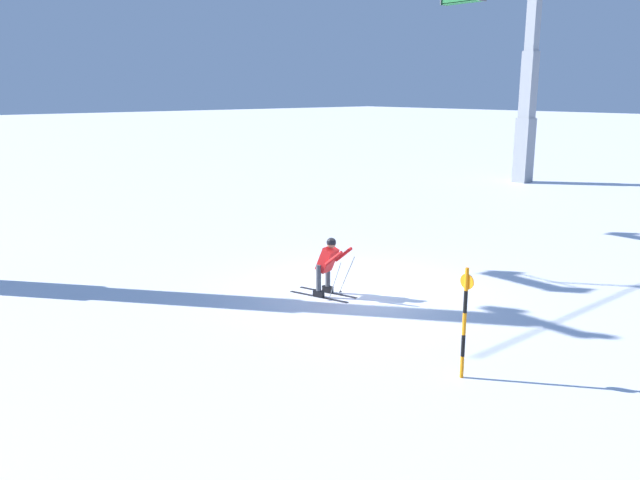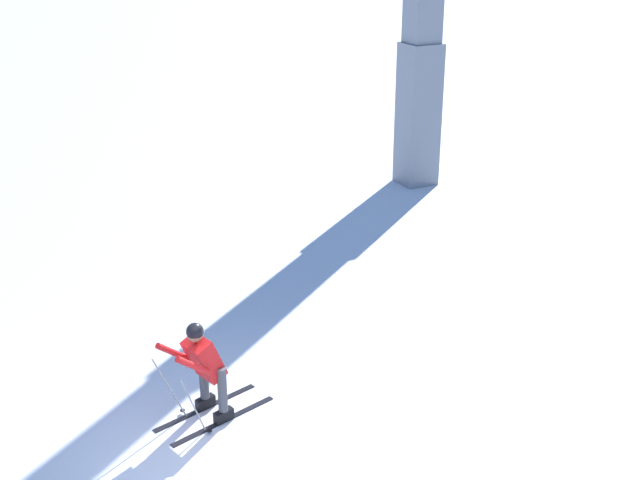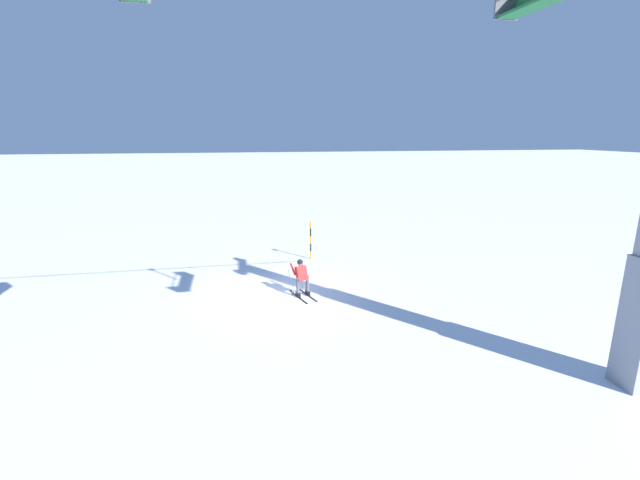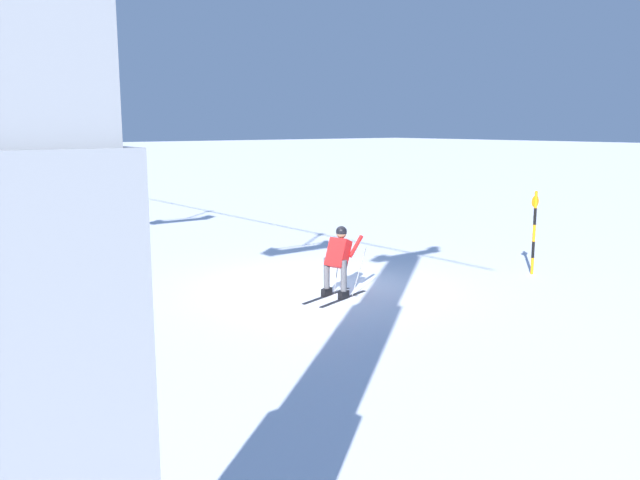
# 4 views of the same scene
# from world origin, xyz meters

# --- Properties ---
(ground_plane) EXTENTS (260.00, 260.00, 0.00)m
(ground_plane) POSITION_xyz_m (0.00, 0.00, 0.00)
(ground_plane) COLOR white
(skier_carving_main) EXTENTS (1.03, 1.76, 1.62)m
(skier_carving_main) POSITION_xyz_m (-0.89, 0.31, 0.86)
(skier_carving_main) COLOR black
(skier_carving_main) RESTS_ON ground_plane
(lift_tower_far) EXTENTS (0.82, 2.65, 11.11)m
(lift_tower_far) POSITION_xyz_m (20.73, 8.42, 4.59)
(lift_tower_far) COLOR gray
(lift_tower_far) RESTS_ON ground_plane
(trail_marker_pole) EXTENTS (0.07, 0.28, 2.04)m
(trail_marker_pole) POSITION_xyz_m (-2.18, -4.79, 1.10)
(trail_marker_pole) COLOR orange
(trail_marker_pole) RESTS_ON ground_plane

